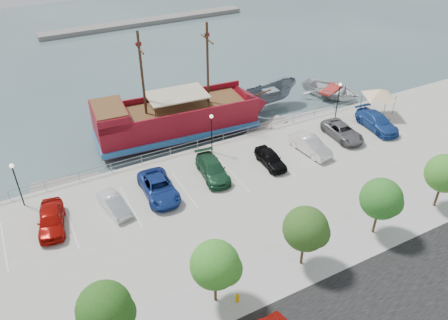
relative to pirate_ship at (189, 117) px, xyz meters
name	(u,v)px	position (x,y,z in m)	size (l,w,h in m)	color
ground	(244,195)	(-0.21, -12.49, -2.16)	(160.00, 160.00, 0.00)	#36484B
street	(369,320)	(-0.21, -28.49, -1.15)	(100.00, 8.00, 0.04)	black
sidewalk	(312,258)	(-0.21, -22.49, -1.14)	(100.00, 4.00, 0.05)	#989795
seawall_railing	(206,142)	(-0.21, -4.69, -0.63)	(50.00, 0.06, 1.00)	gray
far_shore	(146,22)	(9.79, 42.51, -1.76)	(40.00, 3.00, 0.80)	slate
pirate_ship	(189,117)	(0.00, 0.00, 0.00)	(20.61, 7.13, 12.87)	maroon
patrol_boat	(270,96)	(11.73, 1.57, -0.74)	(2.76, 7.33, 2.83)	#545E67
speedboat	(331,91)	(20.23, 0.15, -1.37)	(5.45, 7.63, 1.58)	silver
dock_west	(66,184)	(-14.39, -3.29, -1.98)	(6.28, 1.79, 0.36)	slate
dock_mid	(267,128)	(8.16, -3.29, -1.97)	(6.43, 1.84, 0.37)	gray
dock_east	(311,116)	(14.53, -3.29, -1.96)	(6.95, 1.99, 0.40)	gray
canopy_tent	(381,89)	(20.34, -7.74, 2.15)	(5.85, 5.85, 3.80)	slate
fire_hydrant	(237,298)	(-6.99, -23.29, -0.74)	(0.27, 0.27, 0.77)	#E2A100
lamp_post_left	(15,177)	(-18.21, -5.99, 1.78)	(0.36, 0.36, 4.28)	black
lamp_post_mid	(212,127)	(-0.21, -5.99, 1.78)	(0.36, 0.36, 4.28)	black
lamp_post_right	(339,94)	(15.79, -5.99, 1.78)	(0.36, 0.36, 4.28)	black
tree_b	(107,310)	(-15.06, -22.57, 2.14)	(3.30, 3.20, 5.00)	#473321
tree_c	(218,266)	(-8.06, -22.57, 2.14)	(3.30, 3.20, 5.00)	#473321
tree_d	(308,230)	(-1.06, -22.57, 2.14)	(3.30, 3.20, 5.00)	#473321
tree_e	(383,200)	(5.94, -22.57, 2.14)	(3.30, 3.20, 5.00)	#473321
tree_f	(447,174)	(12.94, -22.57, 2.14)	(3.30, 3.20, 5.00)	#473321
parked_car_a	(51,219)	(-16.51, -9.99, -0.32)	(1.97, 4.89, 1.67)	#A40D07
parked_car_b	(114,204)	(-11.52, -10.28, -0.49)	(1.42, 4.07, 1.34)	silver
parked_car_c	(159,188)	(-7.45, -10.07, -0.37)	(2.62, 5.68, 1.58)	navy
parked_car_d	(212,169)	(-2.01, -9.71, -0.38)	(2.17, 5.33, 1.55)	#1B472B
parked_car_e	(271,158)	(3.79, -10.67, -0.43)	(1.71, 4.24, 1.45)	black
parked_car_f	(310,145)	(8.58, -10.64, -0.35)	(1.72, 4.92, 1.62)	white
parked_car_g	(343,131)	(13.40, -9.90, -0.43)	(2.43, 5.26, 1.46)	slate
parked_car_h	(377,122)	(18.06, -10.14, -0.32)	(2.34, 5.76, 1.67)	#1E448F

